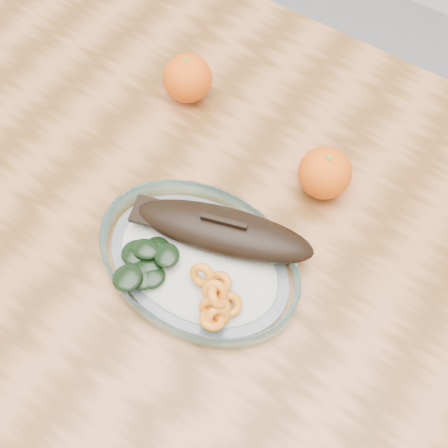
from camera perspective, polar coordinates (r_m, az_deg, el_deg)
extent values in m
plane|color=slate|center=(1.48, -0.49, -13.10)|extent=(3.00, 3.00, 0.00)
cube|color=brown|center=(0.80, -0.89, 1.16)|extent=(1.20, 0.80, 0.04)
cylinder|color=brown|center=(1.48, -10.95, 13.57)|extent=(0.06, 0.06, 0.71)
ellipsoid|color=white|center=(0.74, -2.60, -3.93)|extent=(0.51, 0.36, 0.01)
torus|color=#93DCE3|center=(0.73, -2.63, -3.60)|extent=(0.51, 0.51, 0.03)
ellipsoid|color=beige|center=(0.72, -2.66, -3.33)|extent=(0.45, 0.32, 0.02)
ellipsoid|color=black|center=(0.71, -0.01, -0.09)|extent=(0.25, 0.14, 0.04)
ellipsoid|color=black|center=(0.72, -0.01, -0.36)|extent=(0.21, 0.11, 0.02)
cube|color=black|center=(0.73, -7.73, 1.86)|extent=(0.05, 0.05, 0.01)
cube|color=black|center=(0.69, -0.01, 0.63)|extent=(0.06, 0.02, 0.02)
torus|color=#C44B0E|center=(0.69, -0.49, -5.58)|extent=(0.04, 0.04, 0.03)
torus|color=#C44B0E|center=(0.68, -0.45, -7.12)|extent=(0.04, 0.05, 0.04)
torus|color=#C44B0E|center=(0.67, -0.70, -9.00)|extent=(0.04, 0.05, 0.04)
torus|color=#C44B0E|center=(0.67, -1.24, -9.27)|extent=(0.03, 0.03, 0.02)
torus|color=#C44B0E|center=(0.68, -0.61, -8.04)|extent=(0.04, 0.04, 0.03)
torus|color=#C44B0E|center=(0.68, 0.57, -7.72)|extent=(0.04, 0.04, 0.03)
torus|color=#C44B0E|center=(0.68, -1.33, -8.12)|extent=(0.04, 0.03, 0.04)
torus|color=#C44B0E|center=(0.68, -2.30, -4.65)|extent=(0.04, 0.03, 0.04)
torus|color=#C44B0E|center=(0.67, -0.96, -6.40)|extent=(0.04, 0.04, 0.04)
torus|color=#C44B0E|center=(0.67, -0.61, -6.88)|extent=(0.04, 0.04, 0.04)
ellipsoid|color=black|center=(0.71, -7.82, -3.82)|extent=(0.04, 0.04, 0.01)
ellipsoid|color=black|center=(0.70, -7.53, -4.87)|extent=(0.05, 0.05, 0.01)
ellipsoid|color=black|center=(0.72, -6.99, -1.97)|extent=(0.04, 0.04, 0.01)
ellipsoid|color=black|center=(0.70, -8.40, -4.93)|extent=(0.05, 0.05, 0.01)
ellipsoid|color=black|center=(0.70, -8.76, -4.43)|extent=(0.04, 0.04, 0.01)
ellipsoid|color=black|center=(0.72, -9.16, -2.34)|extent=(0.04, 0.04, 0.01)
ellipsoid|color=black|center=(0.71, -8.14, -1.95)|extent=(0.04, 0.04, 0.01)
ellipsoid|color=black|center=(0.70, -5.94, -2.61)|extent=(0.05, 0.05, 0.01)
ellipsoid|color=black|center=(0.69, -10.00, -4.88)|extent=(0.04, 0.04, 0.01)
sphere|color=#E04204|center=(0.88, -3.73, 14.55)|extent=(0.08, 0.08, 0.08)
sphere|color=#E04204|center=(0.78, 10.20, 5.12)|extent=(0.07, 0.07, 0.07)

